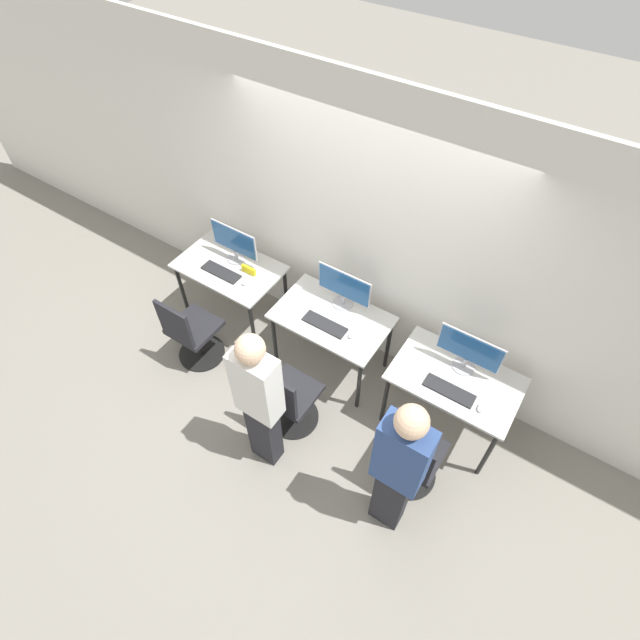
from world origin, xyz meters
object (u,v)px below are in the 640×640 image
object	(u,v)px
mouse_center	(352,335)
keyboard_left	(221,272)
monitor_right	(469,351)
person_right	(399,468)
keyboard_right	(449,391)
mouse_right	(481,408)
mouse_left	(245,282)
keyboard_center	(325,324)
monitor_left	(234,243)
office_chair_left	(192,335)
monitor_center	(344,287)
office_chair_center	(289,401)
person_center	(259,399)
office_chair_right	(411,460)

from	to	relation	value
mouse_center	keyboard_left	bearing A→B (deg)	-179.15
monitor_right	person_right	distance (m)	1.21
keyboard_left	keyboard_right	distance (m)	2.49
mouse_center	mouse_right	bearing A→B (deg)	-3.49
keyboard_right	person_right	world-z (taller)	person_right
mouse_left	mouse_center	xyz separation A→B (m)	(1.22, 0.01, 0.00)
keyboard_center	mouse_center	distance (m)	0.28
monitor_left	keyboard_center	world-z (taller)	monitor_left
keyboard_center	keyboard_right	size ratio (longest dim) A/B	1.00
office_chair_left	monitor_center	xyz separation A→B (m)	(1.21, 0.90, 0.59)
monitor_right	mouse_right	xyz separation A→B (m)	(0.28, -0.32, -0.20)
monitor_center	mouse_right	bearing A→B (deg)	-13.69
mouse_left	office_chair_left	size ratio (longest dim) A/B	0.10
monitor_left	monitor_right	distance (m)	2.49
office_chair_left	keyboard_right	distance (m)	2.54
office_chair_center	monitor_right	bearing A→B (deg)	37.85
monitor_center	monitor_right	size ratio (longest dim) A/B	1.00
office_chair_center	person_center	xyz separation A→B (m)	(0.01, -0.37, 0.54)
monitor_right	keyboard_right	size ratio (longest dim) A/B	1.29
office_chair_left	monitor_right	world-z (taller)	monitor_right
keyboard_right	monitor_left	bearing A→B (deg)	173.45
office_chair_left	mouse_center	distance (m)	1.64
monitor_left	keyboard_left	size ratio (longest dim) A/B	1.29
keyboard_center	person_right	world-z (taller)	person_right
mouse_right	monitor_left	bearing A→B (deg)	173.76
person_center	office_chair_right	distance (m)	1.37
monitor_center	office_chair_center	size ratio (longest dim) A/B	0.61
keyboard_center	person_right	bearing A→B (deg)	-37.42
monitor_right	keyboard_center	bearing A→B (deg)	-167.86
office_chair_left	keyboard_right	xyz separation A→B (m)	(2.45, 0.54, 0.38)
mouse_left	person_center	xyz separation A→B (m)	(1.00, -1.05, 0.15)
office_chair_center	office_chair_right	distance (m)	1.18
person_right	mouse_right	bearing A→B (deg)	71.08
office_chair_left	monitor_right	bearing A→B (deg)	18.97
keyboard_left	person_right	bearing A→B (deg)	-20.84
office_chair_right	monitor_center	bearing A→B (deg)	143.90
monitor_center	office_chair_left	bearing A→B (deg)	-143.38
office_chair_center	office_chair_right	size ratio (longest dim) A/B	1.00
keyboard_center	office_chair_right	xyz separation A→B (m)	(1.22, -0.57, -0.38)
keyboard_left	office_chair_right	size ratio (longest dim) A/B	0.47
office_chair_center	person_right	bearing A→B (deg)	-13.02
keyboard_center	mouse_center	xyz separation A→B (m)	(0.27, 0.03, 0.01)
keyboard_left	office_chair_right	xyz separation A→B (m)	(2.47, -0.57, -0.38)
monitor_right	office_chair_right	distance (m)	1.03
mouse_right	keyboard_left	bearing A→B (deg)	178.89
office_chair_right	mouse_left	bearing A→B (deg)	164.79
mouse_left	office_chair_center	distance (m)	1.27
person_center	keyboard_right	xyz separation A→B (m)	(1.19, 1.00, -0.16)
keyboard_center	office_chair_right	size ratio (longest dim) A/B	0.47
monitor_left	person_right	world-z (taller)	person_right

